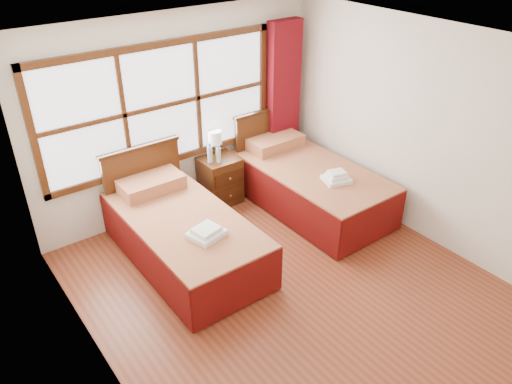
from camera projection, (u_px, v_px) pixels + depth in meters
floor at (290, 288)px, 5.46m from camera, size 4.50×4.50×0.00m
ceiling at (301, 49)px, 4.15m from camera, size 4.50×4.50×0.00m
wall_back at (180, 116)px, 6.36m from camera, size 4.00×0.00×4.00m
wall_left at (94, 263)px, 3.77m from camera, size 0.00×4.50×4.50m
wall_right at (424, 135)px, 5.84m from camera, size 0.00×4.50×4.50m
window at (162, 106)px, 6.10m from camera, size 3.16×0.06×1.56m
curtain at (283, 102)px, 7.16m from camera, size 0.50×0.16×2.30m
bed_left at (182, 233)px, 5.79m from camera, size 1.12×2.18×1.09m
bed_right at (308, 183)px, 6.79m from camera, size 1.15×2.23×1.12m
nightstand at (220, 180)px, 6.88m from camera, size 0.50×0.49×0.67m
towels_left at (206, 232)px, 5.28m from camera, size 0.41×0.38×0.10m
towels_right at (337, 177)px, 6.29m from camera, size 0.39×0.36×0.14m
lamp at (215, 138)px, 6.69m from camera, size 0.18×0.18×0.35m
bottle_near at (210, 154)px, 6.56m from camera, size 0.07×0.07×0.26m
bottle_far at (219, 155)px, 6.58m from camera, size 0.06×0.06×0.23m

